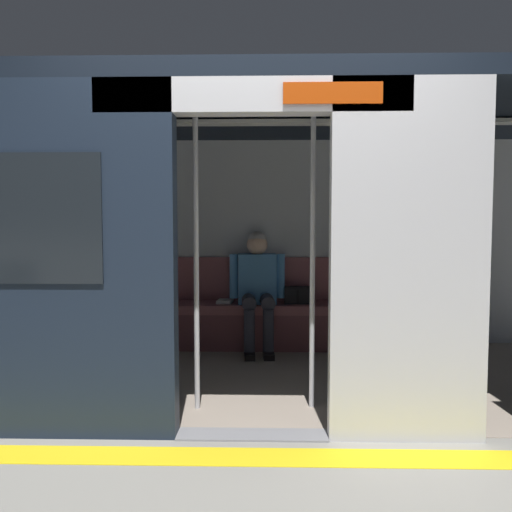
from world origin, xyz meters
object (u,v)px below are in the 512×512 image
Objects in this scene: grab_pole_door at (196,257)px; book at (225,301)px; bench_seat at (259,314)px; handbag at (297,295)px; train_car at (250,197)px; grab_pole_far at (313,257)px; person_seated at (257,283)px.

book is at bearing -91.37° from grab_pole_door.
bench_seat is 0.43m from handbag.
grab_pole_door reaches higher than bench_seat.
train_car is 24.62× the size of handbag.
grab_pole_far reaches higher than book.
grab_pole_far is at bearing 102.98° from bench_seat.
grab_pole_door is at bearing 3.46° from grab_pole_far.
grab_pole_door is (0.04, 1.83, 0.58)m from book.
grab_pole_far is at bearing 117.27° from book.
bench_seat is at bearing -109.94° from person_seated.
book is 2.02m from grab_pole_far.
train_car reaches higher than bench_seat.
grab_pole_far is at bearing 90.51° from handbag.
book is at bearing -9.82° from bench_seat.
grab_pole_door is at bearing 77.59° from person_seated.
train_car is 1.28m from person_seated.
person_seated reaches higher than handbag.
grab_pole_far is (-0.75, 1.78, 0.58)m from book.
train_car is 3.04× the size of grab_pole_door.
book reaches higher than bench_seat.
person_seated reaches higher than book.
train_car is at bearing 109.60° from book.
handbag is 0.12× the size of grab_pole_far.
handbag is at bearing -112.15° from train_car.
bench_seat is 0.38m from book.
grab_pole_far is (-0.42, 1.67, 0.38)m from person_seated.
train_car is 1.49m from handbag.
book is at bearing -2.12° from handbag.
person_seated is (0.02, 0.05, 0.33)m from bench_seat.
person_seated is 1.76m from grab_pole_far.
person_seated is at bearing 12.16° from handbag.
book is at bearing -67.19° from grab_pole_far.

